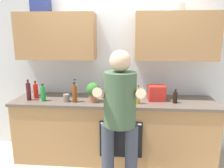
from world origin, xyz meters
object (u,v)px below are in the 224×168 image
object	(u,v)px
bottle_oil	(138,96)
bottle_hotsauce	(36,91)
person_standing	(120,114)
bottle_water	(75,90)
cup_stoneware	(66,98)
knife_block	(120,89)
bottle_vinegar	(75,94)
grocery_bag_crisps	(156,93)
potted_herb	(93,91)
bottle_soda	(43,94)
bottle_wine	(29,91)
bottle_soy	(175,97)

from	to	relation	value
bottle_oil	bottle_hotsauce	distance (m)	1.47
person_standing	bottle_water	xyz separation A→B (m)	(-0.70, 0.88, 0.03)
cup_stoneware	knife_block	xyz separation A→B (m)	(0.72, 0.26, 0.07)
bottle_vinegar	grocery_bag_crisps	distance (m)	1.13
potted_herb	bottle_oil	bearing A→B (deg)	-3.79
bottle_water	bottle_oil	bearing A→B (deg)	-16.26
person_standing	bottle_hotsauce	distance (m)	1.47
bottle_oil	cup_stoneware	bearing A→B (deg)	178.97
bottle_hotsauce	cup_stoneware	xyz separation A→B (m)	(0.49, -0.14, -0.06)
bottle_vinegar	person_standing	bearing A→B (deg)	-44.43
person_standing	bottle_water	bearing A→B (deg)	128.26
bottle_soda	bottle_wine	bearing A→B (deg)	174.46
bottle_water	knife_block	size ratio (longest dim) A/B	0.85
bottle_oil	bottle_water	bearing A→B (deg)	163.74
bottle_soda	grocery_bag_crisps	distance (m)	1.57
bottle_vinegar	cup_stoneware	xyz separation A→B (m)	(-0.12, 0.01, -0.07)
bottle_vinegar	grocery_bag_crisps	xyz separation A→B (m)	(1.12, 0.17, -0.01)
bottle_vinegar	bottle_soda	xyz separation A→B (m)	(-0.45, 0.01, -0.01)
bottle_vinegar	bottle_hotsauce	world-z (taller)	bottle_vinegar
person_standing	bottle_hotsauce	size ratio (longest dim) A/B	6.58
bottle_wine	bottle_hotsauce	xyz separation A→B (m)	(0.05, 0.11, -0.02)
bottle_wine	person_standing	bearing A→B (deg)	-26.99
potted_herb	person_standing	bearing A→B (deg)	-59.14
cup_stoneware	bottle_hotsauce	bearing A→B (deg)	164.30
bottle_soda	bottle_oil	distance (m)	1.30
bottle_vinegar	knife_block	xyz separation A→B (m)	(0.60, 0.27, 0.01)
bottle_soda	bottle_soy	distance (m)	1.80
bottle_water	bottle_wine	bearing A→B (deg)	-159.92
person_standing	bottle_wine	bearing A→B (deg)	153.01
bottle_soda	cup_stoneware	world-z (taller)	bottle_soda
bottle_oil	person_standing	bearing A→B (deg)	-109.19
bottle_soy	cup_stoneware	bearing A→B (deg)	-177.81
bottle_vinegar	bottle_hotsauce	size ratio (longest dim) A/B	1.11
knife_block	bottle_soy	bearing A→B (deg)	-15.41
bottle_oil	knife_block	world-z (taller)	knife_block
person_standing	bottle_vinegar	distance (m)	0.90
grocery_bag_crisps	bottle_soda	bearing A→B (deg)	-174.37
bottle_vinegar	potted_herb	bearing A→B (deg)	6.93
potted_herb	knife_block	bearing A→B (deg)	34.64
bottle_wine	bottle_soy	bearing A→B (deg)	0.82
bottle_wine	bottle_water	distance (m)	0.64
grocery_bag_crisps	cup_stoneware	bearing A→B (deg)	-172.58
knife_block	potted_herb	xyz separation A→B (m)	(-0.35, -0.24, 0.03)
bottle_vinegar	grocery_bag_crisps	world-z (taller)	bottle_vinegar
cup_stoneware	potted_herb	xyz separation A→B (m)	(0.37, 0.02, 0.10)
bottle_soy	grocery_bag_crisps	world-z (taller)	grocery_bag_crisps
person_standing	bottle_hotsauce	world-z (taller)	person_standing
bottle_vinegar	bottle_soda	bearing A→B (deg)	178.19
bottle_water	grocery_bag_crisps	distance (m)	1.18
bottle_vinegar	potted_herb	size ratio (longest dim) A/B	1.04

